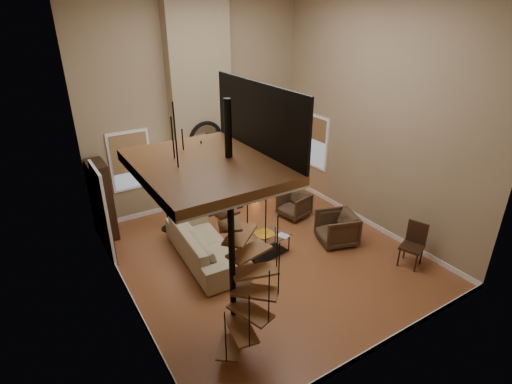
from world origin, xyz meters
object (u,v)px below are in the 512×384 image
armchair_near (296,204)px  accent_lamp (255,182)px  side_chair (414,242)px  hutch (102,200)px  floor_lamp (163,177)px  sofa (204,243)px  armchair_far (340,228)px  coffee_table (266,245)px

armchair_near → accent_lamp: 1.97m
accent_lamp → side_chair: (0.85, -5.01, 0.28)m
hutch → accent_lamp: (4.44, 0.32, -0.70)m
side_chair → floor_lamp: bearing=133.4°
sofa → armchair_far: sofa is taller
armchair_far → accent_lamp: bearing=-159.5°
armchair_near → floor_lamp: (-3.12, 1.12, 1.06)m
hutch → coffee_table: hutch is taller
sofa → armchair_far: bearing=-105.7°
sofa → floor_lamp: floor_lamp is taller
coffee_table → accent_lamp: 3.53m
floor_lamp → accent_lamp: (3.09, 0.85, -1.16)m
armchair_far → side_chair: 1.66m
hutch → sofa: 2.75m
hutch → armchair_far: hutch is taller
armchair_near → accent_lamp: armchair_near is taller
coffee_table → floor_lamp: 2.90m
armchair_near → coffee_table: size_ratio=0.60×
coffee_table → armchair_far: bearing=-12.9°
hutch → coffee_table: size_ratio=1.55×
hutch → sofa: size_ratio=0.73×
accent_lamp → sofa: bearing=-138.8°
armchair_far → coffee_table: size_ratio=0.71×
hutch → accent_lamp: bearing=4.1°
sofa → coffee_table: (1.20, -0.61, -0.11)m
armchair_far → coffee_table: 1.86m
coffee_table → accent_lamp: accent_lamp is taller
armchair_near → armchair_far: armchair_far is taller
armchair_near → side_chair: side_chair is taller
sofa → armchair_far: (3.01, -1.02, -0.04)m
accent_lamp → armchair_near: bearing=-89.1°
side_chair → hutch: bearing=138.4°
armchair_near → floor_lamp: size_ratio=0.42×
hutch → accent_lamp: 4.51m
armchair_far → side_chair: (0.70, -1.49, 0.17)m
sofa → accent_lamp: (2.86, 2.50, -0.15)m
hutch → armchair_near: (4.47, -1.65, -0.60)m
sofa → floor_lamp: size_ratio=1.48×
sofa → armchair_near: bearing=-76.4°
floor_lamp → accent_lamp: floor_lamp is taller
armchair_near → coffee_table: armchair_near is taller
sofa → accent_lamp: sofa is taller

